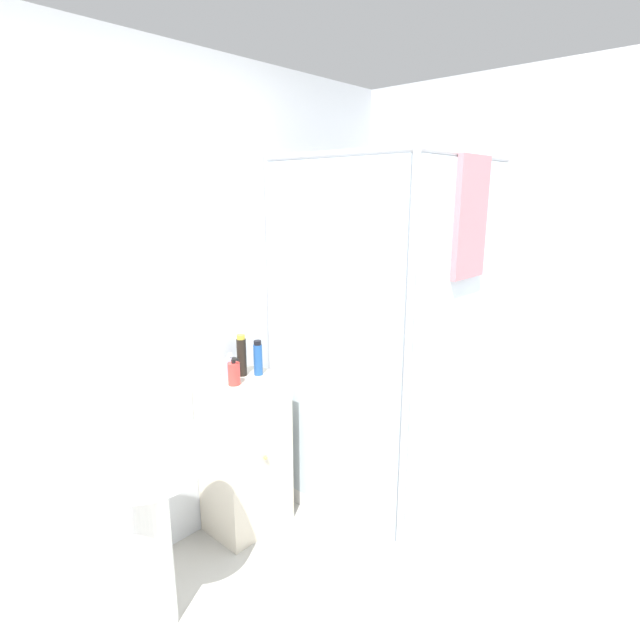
{
  "coord_description": "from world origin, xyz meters",
  "views": [
    {
      "loc": [
        -1.2,
        -0.46,
        1.83
      ],
      "look_at": [
        0.53,
        1.1,
        1.24
      ],
      "focal_mm": 28.0,
      "sensor_mm": 36.0,
      "label": 1
    }
  ],
  "objects_px": {
    "sink": "(148,491)",
    "soap_dispenser": "(234,373)",
    "shampoo_bottle_tall_black": "(242,356)",
    "lotion_bottle_white": "(229,368)",
    "shampoo_bottle_blue": "(258,358)"
  },
  "relations": [
    {
      "from": "soap_dispenser",
      "to": "lotion_bottle_white",
      "type": "bearing_deg",
      "value": 65.7
    },
    {
      "from": "shampoo_bottle_tall_black",
      "to": "lotion_bottle_white",
      "type": "height_order",
      "value": "shampoo_bottle_tall_black"
    },
    {
      "from": "soap_dispenser",
      "to": "shampoo_bottle_blue",
      "type": "distance_m",
      "value": 0.19
    },
    {
      "from": "soap_dispenser",
      "to": "shampoo_bottle_tall_black",
      "type": "height_order",
      "value": "shampoo_bottle_tall_black"
    },
    {
      "from": "sink",
      "to": "shampoo_bottle_tall_black",
      "type": "height_order",
      "value": "shampoo_bottle_tall_black"
    },
    {
      "from": "soap_dispenser",
      "to": "shampoo_bottle_blue",
      "type": "relative_size",
      "value": 0.77
    },
    {
      "from": "lotion_bottle_white",
      "to": "soap_dispenser",
      "type": "bearing_deg",
      "value": -114.3
    },
    {
      "from": "sink",
      "to": "shampoo_bottle_blue",
      "type": "relative_size",
      "value": 5.22
    },
    {
      "from": "sink",
      "to": "soap_dispenser",
      "type": "xyz_separation_m",
      "value": [
        0.64,
        0.23,
        0.28
      ]
    },
    {
      "from": "sink",
      "to": "lotion_bottle_white",
      "type": "bearing_deg",
      "value": 25.26
    },
    {
      "from": "shampoo_bottle_blue",
      "to": "lotion_bottle_white",
      "type": "relative_size",
      "value": 1.35
    },
    {
      "from": "sink",
      "to": "shampoo_bottle_tall_black",
      "type": "bearing_deg",
      "value": 22.19
    },
    {
      "from": "sink",
      "to": "shampoo_bottle_tall_black",
      "type": "relative_size",
      "value": 4.44
    },
    {
      "from": "soap_dispenser",
      "to": "shampoo_bottle_tall_black",
      "type": "xyz_separation_m",
      "value": [
        0.12,
        0.08,
        0.05
      ]
    },
    {
      "from": "sink",
      "to": "shampoo_bottle_blue",
      "type": "xyz_separation_m",
      "value": [
        0.82,
        0.25,
        0.31
      ]
    }
  ]
}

